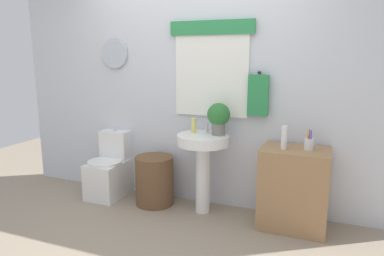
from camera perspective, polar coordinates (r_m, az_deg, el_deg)
name	(u,v)px	position (r m, az deg, el deg)	size (l,w,h in m)	color
ground_plane	(148,248)	(3.16, -7.09, -18.70)	(8.00, 8.00, 0.00)	gray
back_wall	(197,83)	(3.79, 0.88, 7.22)	(4.40, 0.18, 2.60)	silver
toilet	(110,171)	(4.21, -13.10, -6.77)	(0.38, 0.51, 0.76)	white
laundry_hamper	(154,180)	(3.90, -6.08, -8.40)	(0.41, 0.41, 0.53)	brown
pedestal_sink	(203,154)	(3.57, 1.79, -4.25)	(0.53, 0.53, 0.82)	white
faucet	(207,128)	(3.62, 2.46, 0.05)	(0.03, 0.03, 0.10)	silver
wooden_cabinet	(294,189)	(3.46, 16.08, -9.38)	(0.61, 0.44, 0.76)	#9E754C
soap_bottle	(194,126)	(3.59, 0.29, 0.37)	(0.05, 0.05, 0.15)	#DBD166
potted_plant	(219,117)	(3.50, 4.32, 1.85)	(0.23, 0.23, 0.32)	slate
lotion_bottle	(284,137)	(3.29, 14.63, -1.49)	(0.05, 0.05, 0.21)	white
toothbrush_cup	(309,144)	(3.35, 18.35, -2.43)	(0.08, 0.08, 0.19)	silver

